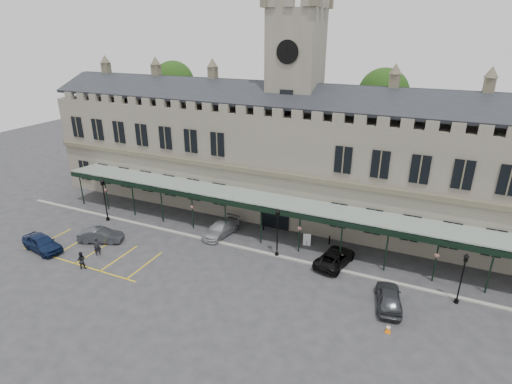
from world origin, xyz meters
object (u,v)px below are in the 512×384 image
at_px(car_van, 335,258).
at_px(person_b, 81,260).
at_px(station_building, 292,159).
at_px(lamp_post_right, 462,274).
at_px(clock_tower, 294,99).
at_px(person_a, 97,246).
at_px(car_taxi, 221,228).
at_px(car_left_b, 101,235).
at_px(car_right_a, 389,297).
at_px(sign_board, 307,240).
at_px(lamp_post_mid, 277,228).
at_px(car_left_a, 42,243).
at_px(lamp_post_left, 104,196).
at_px(traffic_cone, 388,329).

bearing_deg(car_van, person_b, 38.14).
relative_size(station_building, lamp_post_right, 13.41).
distance_m(station_building, clock_tower, 6.64).
height_order(clock_tower, person_a, clock_tower).
height_order(car_taxi, person_b, person_b).
bearing_deg(car_left_b, clock_tower, -66.17).
relative_size(clock_tower, car_left_b, 5.71).
bearing_deg(car_right_a, clock_tower, -57.92).
relative_size(sign_board, car_taxi, 0.26).
relative_size(lamp_post_mid, person_b, 3.01).
bearing_deg(car_left_a, lamp_post_mid, -58.32).
relative_size(sign_board, car_right_a, 0.28).
bearing_deg(car_van, clock_tower, -39.06).
xyz_separation_m(clock_tower, car_van, (7.74, -9.60, -12.42)).
bearing_deg(lamp_post_left, lamp_post_right, -0.10).
xyz_separation_m(lamp_post_right, person_b, (-30.66, -8.47, -1.82)).
distance_m(sign_board, car_left_b, 20.79).
xyz_separation_m(lamp_post_left, lamp_post_right, (35.76, -0.06, -0.33)).
bearing_deg(car_left_a, car_right_a, -70.87).
distance_m(lamp_post_left, traffic_cone, 31.94).
distance_m(traffic_cone, car_left_b, 28.34).
bearing_deg(car_taxi, car_right_a, -7.59).
distance_m(car_taxi, person_a, 12.09).
height_order(lamp_post_right, traffic_cone, lamp_post_right).
height_order(car_taxi, person_a, person_a).
bearing_deg(person_a, lamp_post_left, 63.07).
bearing_deg(station_building, clock_tower, 90.00).
height_order(lamp_post_mid, car_van, lamp_post_mid).
relative_size(car_left_b, person_b, 2.62).
xyz_separation_m(lamp_post_mid, person_a, (-15.59, -6.85, -2.02)).
distance_m(station_building, car_van, 13.56).
height_order(clock_tower, car_van, clock_tower).
relative_size(clock_tower, car_van, 4.96).
bearing_deg(car_right_a, person_a, -3.52).
distance_m(lamp_post_right, car_right_a, 5.81).
height_order(clock_tower, lamp_post_left, clock_tower).
height_order(traffic_cone, person_b, person_b).
bearing_deg(clock_tower, person_b, -123.09).
bearing_deg(lamp_post_mid, person_a, -156.27).
distance_m(station_building, traffic_cone, 22.34).
distance_m(lamp_post_mid, car_right_a, 11.32).
relative_size(lamp_post_left, car_right_a, 1.11).
xyz_separation_m(car_left_a, person_a, (5.57, 1.55, 0.13)).
xyz_separation_m(clock_tower, car_right_a, (13.00, -13.79, -12.34)).
distance_m(clock_tower, car_left_a, 29.33).
distance_m(lamp_post_left, car_taxi, 13.71).
distance_m(sign_board, car_taxi, 9.06).
distance_m(lamp_post_mid, car_left_b, 18.06).
distance_m(traffic_cone, car_right_a, 3.14).
xyz_separation_m(lamp_post_right, traffic_cone, (-4.45, -5.68, -2.33)).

